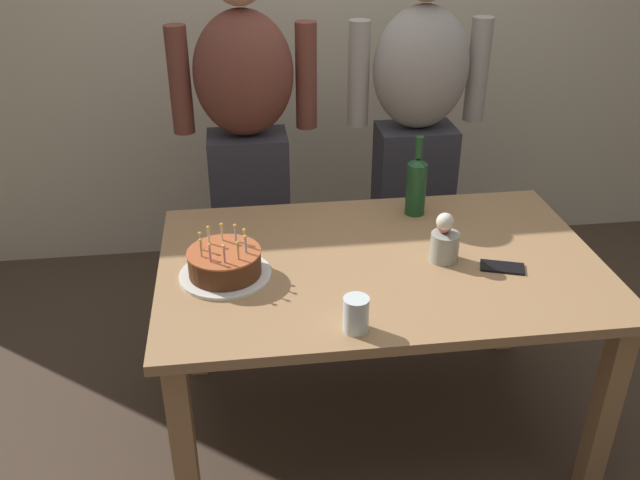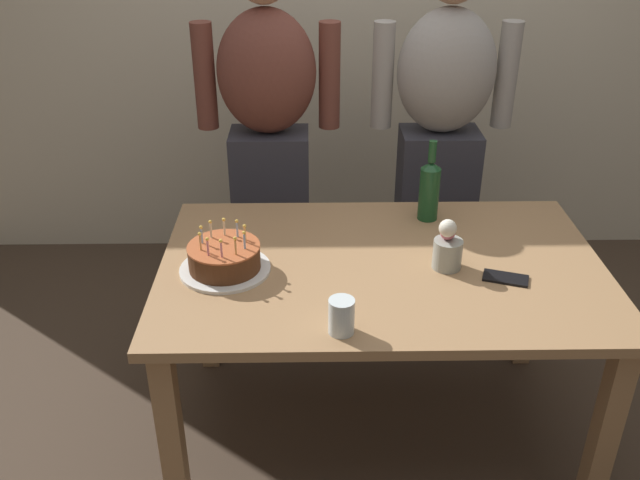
% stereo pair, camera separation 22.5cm
% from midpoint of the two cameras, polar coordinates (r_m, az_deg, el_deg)
% --- Properties ---
extents(ground_plane, '(10.00, 10.00, 0.00)m').
position_cam_midpoint_polar(ground_plane, '(2.78, 6.89, -15.24)').
color(ground_plane, '#47382B').
extents(back_wall, '(5.20, 0.10, 2.60)m').
position_cam_midpoint_polar(back_wall, '(3.61, 4.99, 18.62)').
color(back_wall, beige).
rests_on(back_wall, ground_plane).
extents(dining_table, '(1.50, 0.96, 0.74)m').
position_cam_midpoint_polar(dining_table, '(2.39, 7.78, -4.02)').
color(dining_table, '#A37A51').
rests_on(dining_table, ground_plane).
extents(birthday_cake, '(0.30, 0.30, 0.16)m').
position_cam_midpoint_polar(birthday_cake, '(2.26, -5.15, -1.65)').
color(birthday_cake, white).
rests_on(birthday_cake, dining_table).
extents(water_glass_near, '(0.08, 0.08, 0.11)m').
position_cam_midpoint_polar(water_glass_near, '(1.96, 5.10, -6.44)').
color(water_glass_near, silver).
rests_on(water_glass_near, dining_table).
extents(wine_bottle, '(0.08, 0.08, 0.31)m').
position_cam_midpoint_polar(wine_bottle, '(2.61, 11.55, 4.14)').
color(wine_bottle, '#194723').
rests_on(wine_bottle, dining_table).
extents(cell_phone, '(0.16, 0.11, 0.01)m').
position_cam_midpoint_polar(cell_phone, '(2.34, 17.89, -3.12)').
color(cell_phone, black).
rests_on(cell_phone, dining_table).
extents(flower_vase, '(0.10, 0.10, 0.18)m').
position_cam_midpoint_polar(flower_vase, '(2.32, 13.32, -0.71)').
color(flower_vase, '#999E93').
rests_on(flower_vase, dining_table).
extents(person_man_bearded, '(0.61, 0.27, 1.66)m').
position_cam_midpoint_polar(person_man_bearded, '(2.98, -2.09, 8.08)').
color(person_man_bearded, '#33333D').
rests_on(person_man_bearded, ground_plane).
extents(person_woman_cardigan, '(0.61, 0.27, 1.66)m').
position_cam_midpoint_polar(person_woman_cardigan, '(3.06, 12.09, 7.99)').
color(person_woman_cardigan, '#33333D').
rests_on(person_woman_cardigan, ground_plane).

